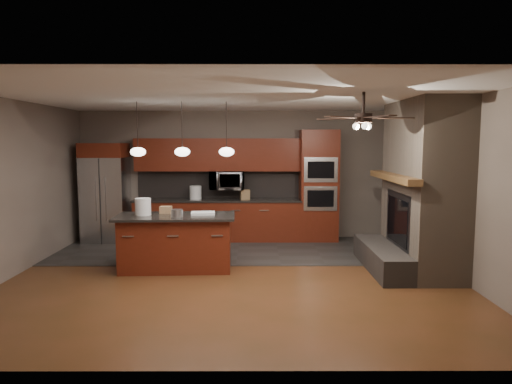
{
  "coord_description": "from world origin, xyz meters",
  "views": [
    {
      "loc": [
        0.33,
        -7.05,
        2.13
      ],
      "look_at": [
        0.35,
        0.6,
        1.29
      ],
      "focal_mm": 32.0,
      "sensor_mm": 36.0,
      "label": 1
    }
  ],
  "objects_px": {
    "cardboard_box": "(166,210)",
    "oven_tower": "(319,186)",
    "microwave": "(227,180)",
    "paint_can": "(177,213)",
    "counter_bucket": "(196,192)",
    "refrigerator": "(106,193)",
    "counter_box": "(245,194)",
    "paint_tray": "(203,213)",
    "white_bucket": "(143,207)",
    "kitchen_island": "(176,242)"
  },
  "relations": [
    {
      "from": "cardboard_box",
      "to": "oven_tower",
      "type": "bearing_deg",
      "value": 39.58
    },
    {
      "from": "oven_tower",
      "to": "microwave",
      "type": "height_order",
      "value": "oven_tower"
    },
    {
      "from": "paint_can",
      "to": "counter_bucket",
      "type": "height_order",
      "value": "counter_bucket"
    },
    {
      "from": "microwave",
      "to": "refrigerator",
      "type": "relative_size",
      "value": 0.35
    },
    {
      "from": "cardboard_box",
      "to": "counter_bucket",
      "type": "relative_size",
      "value": 0.67
    },
    {
      "from": "counter_box",
      "to": "paint_can",
      "type": "bearing_deg",
      "value": -125.39
    },
    {
      "from": "paint_tray",
      "to": "counter_bucket",
      "type": "xyz_separation_m",
      "value": [
        -0.41,
        2.2,
        0.1
      ]
    },
    {
      "from": "counter_box",
      "to": "microwave",
      "type": "bearing_deg",
      "value": 153.59
    },
    {
      "from": "paint_tray",
      "to": "cardboard_box",
      "type": "distance_m",
      "value": 0.65
    },
    {
      "from": "white_bucket",
      "to": "cardboard_box",
      "type": "relative_size",
      "value": 1.46
    },
    {
      "from": "oven_tower",
      "to": "counter_bucket",
      "type": "bearing_deg",
      "value": 179.84
    },
    {
      "from": "counter_bucket",
      "to": "paint_can",
      "type": "bearing_deg",
      "value": -89.52
    },
    {
      "from": "cardboard_box",
      "to": "counter_bucket",
      "type": "distance_m",
      "value": 2.11
    },
    {
      "from": "paint_can",
      "to": "refrigerator",
      "type": "bearing_deg",
      "value": 128.9
    },
    {
      "from": "white_bucket",
      "to": "cardboard_box",
      "type": "height_order",
      "value": "white_bucket"
    },
    {
      "from": "paint_can",
      "to": "oven_tower",
      "type": "bearing_deg",
      "value": 43.17
    },
    {
      "from": "paint_can",
      "to": "paint_tray",
      "type": "distance_m",
      "value": 0.48
    },
    {
      "from": "refrigerator",
      "to": "counter_bucket",
      "type": "xyz_separation_m",
      "value": [
        1.91,
        0.08,
        -0.01
      ]
    },
    {
      "from": "paint_can",
      "to": "cardboard_box",
      "type": "distance_m",
      "value": 0.46
    },
    {
      "from": "kitchen_island",
      "to": "counter_bucket",
      "type": "xyz_separation_m",
      "value": [
        0.03,
        2.29,
        0.58
      ]
    },
    {
      "from": "microwave",
      "to": "counter_bucket",
      "type": "height_order",
      "value": "microwave"
    },
    {
      "from": "white_bucket",
      "to": "kitchen_island",
      "type": "bearing_deg",
      "value": -2.46
    },
    {
      "from": "oven_tower",
      "to": "refrigerator",
      "type": "height_order",
      "value": "oven_tower"
    },
    {
      "from": "kitchen_island",
      "to": "cardboard_box",
      "type": "relative_size",
      "value": 10.33
    },
    {
      "from": "white_bucket",
      "to": "paint_tray",
      "type": "bearing_deg",
      "value": 4.02
    },
    {
      "from": "oven_tower",
      "to": "microwave",
      "type": "relative_size",
      "value": 3.25
    },
    {
      "from": "microwave",
      "to": "counter_bucket",
      "type": "xyz_separation_m",
      "value": [
        -0.67,
        -0.05,
        -0.26
      ]
    },
    {
      "from": "refrigerator",
      "to": "paint_tray",
      "type": "distance_m",
      "value": 3.14
    },
    {
      "from": "refrigerator",
      "to": "cardboard_box",
      "type": "distance_m",
      "value": 2.62
    },
    {
      "from": "white_bucket",
      "to": "counter_bucket",
      "type": "relative_size",
      "value": 0.98
    },
    {
      "from": "oven_tower",
      "to": "counter_box",
      "type": "relative_size",
      "value": 11.18
    },
    {
      "from": "paint_can",
      "to": "paint_tray",
      "type": "height_order",
      "value": "paint_can"
    },
    {
      "from": "paint_tray",
      "to": "counter_box",
      "type": "xyz_separation_m",
      "value": [
        0.66,
        2.15,
        0.07
      ]
    },
    {
      "from": "oven_tower",
      "to": "white_bucket",
      "type": "bearing_deg",
      "value": -144.97
    },
    {
      "from": "oven_tower",
      "to": "white_bucket",
      "type": "distance_m",
      "value": 3.94
    },
    {
      "from": "oven_tower",
      "to": "microwave",
      "type": "distance_m",
      "value": 1.98
    },
    {
      "from": "counter_bucket",
      "to": "paint_tray",
      "type": "bearing_deg",
      "value": -79.48
    },
    {
      "from": "paint_can",
      "to": "counter_box",
      "type": "distance_m",
      "value": 2.64
    },
    {
      "from": "oven_tower",
      "to": "white_bucket",
      "type": "height_order",
      "value": "oven_tower"
    },
    {
      "from": "paint_can",
      "to": "cardboard_box",
      "type": "relative_size",
      "value": 0.98
    },
    {
      "from": "paint_can",
      "to": "paint_tray",
      "type": "bearing_deg",
      "value": 35.27
    },
    {
      "from": "microwave",
      "to": "paint_tray",
      "type": "bearing_deg",
      "value": -96.73
    },
    {
      "from": "cardboard_box",
      "to": "paint_tray",
      "type": "bearing_deg",
      "value": -5.67
    },
    {
      "from": "paint_can",
      "to": "cardboard_box",
      "type": "bearing_deg",
      "value": 123.82
    },
    {
      "from": "refrigerator",
      "to": "counter_bucket",
      "type": "bearing_deg",
      "value": 2.44
    },
    {
      "from": "refrigerator",
      "to": "kitchen_island",
      "type": "bearing_deg",
      "value": -49.7
    },
    {
      "from": "oven_tower",
      "to": "white_bucket",
      "type": "relative_size",
      "value": 8.49
    },
    {
      "from": "paint_can",
      "to": "counter_box",
      "type": "relative_size",
      "value": 0.88
    },
    {
      "from": "counter_bucket",
      "to": "counter_box",
      "type": "relative_size",
      "value": 1.35
    },
    {
      "from": "microwave",
      "to": "cardboard_box",
      "type": "distance_m",
      "value": 2.35
    }
  ]
}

